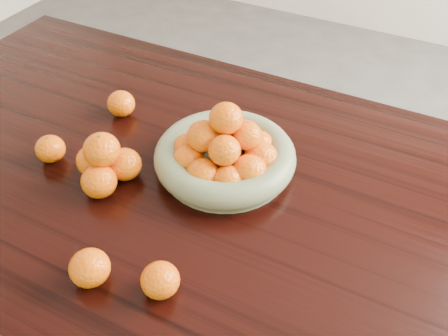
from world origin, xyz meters
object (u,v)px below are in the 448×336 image
at_px(fruit_bowl, 225,153).
at_px(loose_orange_0, 50,149).
at_px(dining_table, 229,216).
at_px(orange_pyramid, 105,164).

xyz_separation_m(fruit_bowl, loose_orange_0, (-0.38, -0.16, -0.02)).
bearing_deg(fruit_bowl, dining_table, -55.34).
relative_size(dining_table, loose_orange_0, 28.41).
bearing_deg(dining_table, fruit_bowl, 124.66).
height_order(fruit_bowl, loose_orange_0, fruit_bowl).
xyz_separation_m(dining_table, fruit_bowl, (-0.04, 0.06, 0.14)).
height_order(dining_table, orange_pyramid, orange_pyramid).
distance_m(dining_table, loose_orange_0, 0.45).
bearing_deg(loose_orange_0, fruit_bowl, 22.57).
distance_m(fruit_bowl, loose_orange_0, 0.42).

